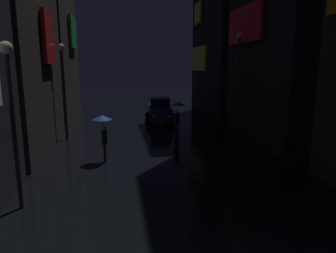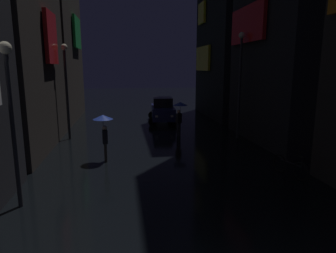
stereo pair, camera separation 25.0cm
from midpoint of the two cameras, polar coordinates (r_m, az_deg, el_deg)
name	(u,v)px [view 2 (the right image)]	position (r m, az deg, el deg)	size (l,w,h in m)	color
pedestrian_far_right_blue	(180,110)	(18.39, 2.65, 3.25)	(0.90, 0.90, 2.12)	#2D2D38
pedestrian_midstreet_centre_blue	(104,125)	(13.67, -11.66, 0.28)	(0.90, 0.90, 2.12)	#38332D
bicycle_parked_at_storefront	(290,167)	(12.79, 22.76, -7.04)	(0.48, 1.78, 0.96)	black
car_distant	(163,110)	(23.46, -0.71, 3.14)	(2.47, 4.25, 1.92)	navy
streetlamp_left_far	(66,81)	(18.35, -18.44, 8.26)	(0.36, 0.36, 5.51)	#2D2D33
streetlamp_right_far	(240,74)	(18.19, 13.97, 9.62)	(0.36, 0.36, 6.19)	#2D2D33
streetlamp_left_near	(11,106)	(9.69, -27.11, 3.58)	(0.36, 0.36, 4.91)	#2D2D33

